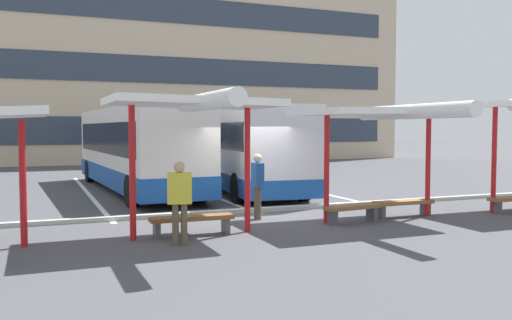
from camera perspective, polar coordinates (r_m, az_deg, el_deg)
The scene contains 16 objects.
ground_plane at distance 15.81m, azimuth 0.31°, elevation -5.59°, with size 160.00×160.00×0.00m, color #47474C.
terminal_building at distance 44.26m, azimuth -14.43°, elevation 11.00°, with size 44.24×10.63×19.65m.
coach_bus_0 at distance 21.97m, azimuth -12.39°, elevation 1.14°, with size 3.11×12.08×3.56m.
coach_bus_1 at distance 22.49m, azimuth -1.99°, elevation 1.32°, with size 3.74×12.53×3.56m.
lane_stripe_0 at distance 21.50m, azimuth -17.00°, elevation -3.36°, with size 0.16×14.00×0.01m, color white.
lane_stripe_1 at distance 22.24m, azimuth -6.46°, elevation -3.02°, with size 0.16×14.00×0.01m, color white.
lane_stripe_2 at distance 23.66m, azimuth 3.09°, elevation -2.63°, with size 0.16×14.00×0.01m, color white.
waiting_shelter_1 at distance 12.22m, azimuth -6.35°, elevation 5.59°, with size 3.68×4.31×3.18m.
bench_1 at distance 12.69m, azimuth -6.67°, elevation -6.25°, with size 1.92×0.46×0.45m.
waiting_shelter_2 at distance 14.76m, azimuth 13.36°, elevation 4.64°, with size 4.22×4.87×3.03m.
bench_2 at distance 14.53m, azimuth 9.98°, elevation -5.10°, with size 1.64×0.60×0.45m.
bench_3 at distance 15.76m, azimuth 15.04°, elevation -4.49°, with size 1.81×0.42×0.45m.
bench_4 at distance 17.70m, azimuth 25.01°, elevation -3.86°, with size 1.56×0.47×0.45m.
platform_kerb at distance 16.10m, azimuth -0.14°, elevation -5.21°, with size 44.00×0.24×0.12m, color #ADADA8.
waiting_passenger_0 at distance 14.73m, azimuth 0.16°, elevation -2.20°, with size 0.26×0.53×1.76m.
waiting_passenger_2 at distance 11.59m, azimuth -7.94°, elevation -3.75°, with size 0.54×0.33×1.76m.
Camera 1 is at (-5.97, -14.43, 2.44)m, focal length 38.55 mm.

